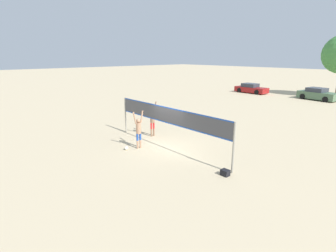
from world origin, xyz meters
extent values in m
plane|color=#C6B28C|center=(0.00, 0.00, 0.00)|extent=(200.00, 200.00, 0.00)
cylinder|color=gray|center=(-4.41, 0.00, 1.20)|extent=(0.11, 0.11, 2.40)
cylinder|color=gray|center=(4.41, 0.00, 1.20)|extent=(0.11, 0.11, 2.40)
cube|color=#47474C|center=(0.00, 0.00, 1.94)|extent=(8.71, 0.02, 0.92)
cube|color=#1E4CB2|center=(0.00, 0.00, 2.37)|extent=(8.71, 0.03, 0.06)
cube|color=#1E4CB2|center=(0.00, 0.00, 1.51)|extent=(8.71, 0.03, 0.06)
cylinder|color=tan|center=(-1.10, -1.36, 0.24)|extent=(0.11, 0.11, 0.49)
cylinder|color=#1E47A5|center=(-1.10, -1.36, 0.69)|extent=(0.12, 0.12, 0.40)
cylinder|color=tan|center=(-1.10, -1.16, 0.24)|extent=(0.11, 0.11, 0.49)
cylinder|color=#1E47A5|center=(-1.10, -1.16, 0.69)|extent=(0.12, 0.12, 0.40)
cylinder|color=tan|center=(-1.10, -1.26, 1.20)|extent=(0.28, 0.28, 0.63)
sphere|color=tan|center=(-1.10, -1.26, 1.63)|extent=(0.24, 0.24, 0.24)
cylinder|color=tan|center=(-1.10, -1.50, 1.82)|extent=(0.08, 0.22, 0.70)
cylinder|color=tan|center=(-1.10, -1.01, 1.82)|extent=(0.08, 0.22, 0.70)
cylinder|color=#8C664C|center=(-2.41, 0.87, 0.26)|extent=(0.11, 0.11, 0.51)
cylinder|color=red|center=(-2.41, 0.87, 0.72)|extent=(0.12, 0.12, 0.42)
cylinder|color=#8C664C|center=(-2.41, 0.67, 0.26)|extent=(0.11, 0.11, 0.51)
cylinder|color=red|center=(-2.41, 0.67, 0.72)|extent=(0.12, 0.12, 0.42)
cylinder|color=#8C664C|center=(-2.41, 0.77, 1.26)|extent=(0.28, 0.28, 0.66)
sphere|color=#8C664C|center=(-2.41, 0.77, 1.71)|extent=(0.26, 0.26, 0.26)
cylinder|color=#8C664C|center=(-2.41, 1.02, 1.92)|extent=(0.08, 0.23, 0.74)
cylinder|color=#8C664C|center=(-2.41, 0.52, 1.92)|extent=(0.08, 0.23, 0.74)
sphere|color=silver|center=(-1.33, -1.97, 0.11)|extent=(0.22, 0.22, 0.22)
cube|color=black|center=(4.36, -0.46, 0.14)|extent=(0.36, 0.30, 0.27)
cube|color=#4C6B4C|center=(-0.74, 24.56, 0.54)|extent=(4.54, 2.47, 0.83)
cube|color=#2D333D|center=(-0.96, 24.59, 1.19)|extent=(2.17, 1.97, 0.47)
cylinder|color=black|center=(0.71, 25.23, 0.32)|extent=(0.67, 0.31, 0.64)
cylinder|color=black|center=(0.45, 23.49, 0.32)|extent=(0.67, 0.31, 0.64)
cylinder|color=black|center=(-1.94, 25.62, 0.32)|extent=(0.67, 0.31, 0.64)
cylinder|color=black|center=(-2.20, 23.88, 0.32)|extent=(0.67, 0.31, 0.64)
cube|color=maroon|center=(-9.23, 23.87, 0.48)|extent=(4.56, 1.84, 0.70)
cube|color=#2D333D|center=(-9.46, 23.87, 1.08)|extent=(2.07, 1.64, 0.50)
cylinder|color=black|center=(-7.81, 24.65, 0.32)|extent=(0.65, 0.24, 0.64)
cylinder|color=black|center=(-7.85, 23.01, 0.32)|extent=(0.65, 0.24, 0.64)
cylinder|color=black|center=(-10.61, 24.72, 0.32)|extent=(0.65, 0.24, 0.64)
cylinder|color=black|center=(-10.66, 23.09, 0.32)|extent=(0.65, 0.24, 0.64)
camera|label=1|loc=(10.69, -9.45, 5.20)|focal=28.00mm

